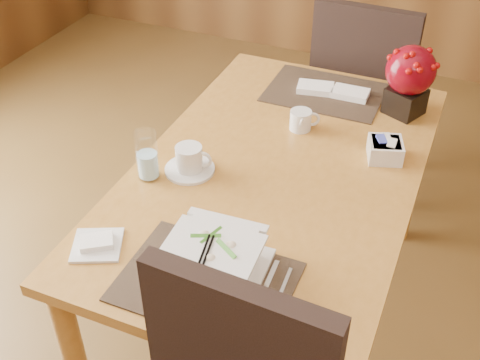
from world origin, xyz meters
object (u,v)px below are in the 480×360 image
at_px(dining_table, 276,191).
at_px(berry_decor, 410,76).
at_px(bread_plate, 97,245).
at_px(far_chair, 364,90).
at_px(soup_setting, 213,260).
at_px(sugar_caddy, 385,150).
at_px(coffee_cup, 189,161).
at_px(water_glass, 147,155).
at_px(creamer_jug, 301,120).

distance_m(dining_table, berry_decor, 0.66).
height_order(bread_plate, far_chair, far_chair).
relative_size(bread_plate, far_chair, 0.13).
bearing_deg(soup_setting, berry_decor, 70.60).
relative_size(soup_setting, sugar_caddy, 2.52).
bearing_deg(coffee_cup, water_glass, -143.86).
bearing_deg(water_glass, creamer_jug, 52.06).
bearing_deg(dining_table, berry_decor, 58.72).
distance_m(sugar_caddy, berry_decor, 0.34).
distance_m(water_glass, far_chair, 1.28).
bearing_deg(coffee_cup, bread_plate, -100.74).
distance_m(berry_decor, far_chair, 0.60).
bearing_deg(far_chair, water_glass, 70.58).
relative_size(creamer_jug, bread_plate, 0.74).
distance_m(soup_setting, water_glass, 0.49).
relative_size(water_glass, sugar_caddy, 1.52).
distance_m(water_glass, berry_decor, 1.00).
xyz_separation_m(dining_table, bread_plate, (-0.34, -0.55, 0.10)).
distance_m(bread_plate, far_chair, 1.58).
xyz_separation_m(dining_table, berry_decor, (0.32, 0.52, 0.25)).
bearing_deg(coffee_cup, berry_decor, 48.08).
xyz_separation_m(coffee_cup, water_glass, (-0.11, -0.08, 0.04)).
relative_size(berry_decor, bread_plate, 1.98).
bearing_deg(water_glass, dining_table, 28.72).
relative_size(coffee_cup, far_chair, 0.16).
bearing_deg(soup_setting, coffee_cup, 121.50).
height_order(dining_table, coffee_cup, coffee_cup).
height_order(soup_setting, creamer_jug, soup_setting).
relative_size(dining_table, creamer_jug, 14.90).
height_order(dining_table, berry_decor, berry_decor).
bearing_deg(dining_table, far_chair, 85.20).
bearing_deg(coffee_cup, creamer_jug, 56.61).
xyz_separation_m(soup_setting, far_chair, (0.08, 1.48, -0.23)).
height_order(coffee_cup, bread_plate, coffee_cup).
height_order(dining_table, creamer_jug, creamer_jug).
relative_size(coffee_cup, creamer_jug, 1.64).
bearing_deg(soup_setting, sugar_caddy, 64.08).
distance_m(coffee_cup, far_chair, 1.16).
distance_m(dining_table, bread_plate, 0.65).
bearing_deg(far_chair, dining_table, 86.89).
distance_m(water_glass, bread_plate, 0.35).
bearing_deg(soup_setting, dining_table, 87.90).
bearing_deg(soup_setting, creamer_jug, 88.27).
bearing_deg(far_chair, sugar_caddy, 108.37).
bearing_deg(berry_decor, bread_plate, -121.69).
bearing_deg(bread_plate, dining_table, 57.93).
relative_size(dining_table, far_chair, 1.48).
xyz_separation_m(soup_setting, creamer_jug, (-0.01, 0.78, -0.02)).
height_order(dining_table, water_glass, water_glass).
relative_size(dining_table, coffee_cup, 9.08).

